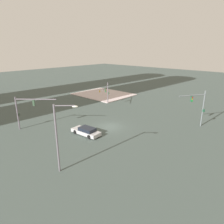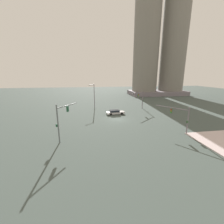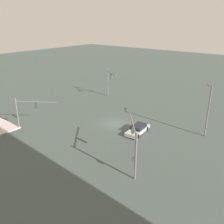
{
  "view_description": "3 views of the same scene",
  "coord_description": "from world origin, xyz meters",
  "px_view_note": "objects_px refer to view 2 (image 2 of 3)",
  "views": [
    {
      "loc": [
        -22.06,
        23.52,
        13.12
      ],
      "look_at": [
        -2.52,
        2.16,
        3.76
      ],
      "focal_mm": 32.3,
      "sensor_mm": 36.0,
      "label": 1
    },
    {
      "loc": [
        -6.47,
        -34.04,
        10.62
      ],
      "look_at": [
        -1.13,
        0.05,
        1.9
      ],
      "focal_mm": 23.8,
      "sensor_mm": 36.0,
      "label": 2
    },
    {
      "loc": [
        29.38,
        22.85,
        16.37
      ],
      "look_at": [
        2.03,
        0.93,
        2.93
      ],
      "focal_mm": 39.04,
      "sensor_mm": 36.0,
      "label": 3
    }
  ],
  "objects_px": {
    "streetlamp_curved_arm": "(94,95)",
    "sedan_car_approaching": "(115,112)",
    "traffic_signal_cross_street": "(62,117)",
    "traffic_signal_opposite_side": "(140,97)",
    "traffic_signal_near_corner": "(179,115)"
  },
  "relations": [
    {
      "from": "streetlamp_curved_arm",
      "to": "sedan_car_approaching",
      "type": "distance_m",
      "value": 10.62
    },
    {
      "from": "traffic_signal_cross_street",
      "to": "sedan_car_approaching",
      "type": "relative_size",
      "value": 1.24
    },
    {
      "from": "traffic_signal_cross_street",
      "to": "streetlamp_curved_arm",
      "type": "relative_size",
      "value": 0.81
    },
    {
      "from": "traffic_signal_opposite_side",
      "to": "streetlamp_curved_arm",
      "type": "bearing_deg",
      "value": -53.15
    },
    {
      "from": "traffic_signal_opposite_side",
      "to": "sedan_car_approaching",
      "type": "relative_size",
      "value": 1.1
    },
    {
      "from": "traffic_signal_cross_street",
      "to": "traffic_signal_opposite_side",
      "type": "bearing_deg",
      "value": -13.46
    },
    {
      "from": "traffic_signal_cross_street",
      "to": "sedan_car_approaching",
      "type": "bearing_deg",
      "value": -5.49
    },
    {
      "from": "streetlamp_curved_arm",
      "to": "sedan_car_approaching",
      "type": "xyz_separation_m",
      "value": [
        5.49,
        -8.21,
        -3.92
      ]
    },
    {
      "from": "traffic_signal_near_corner",
      "to": "streetlamp_curved_arm",
      "type": "relative_size",
      "value": 0.75
    },
    {
      "from": "traffic_signal_opposite_side",
      "to": "traffic_signal_cross_street",
      "type": "distance_m",
      "value": 28.54
    },
    {
      "from": "streetlamp_curved_arm",
      "to": "traffic_signal_opposite_side",
      "type": "bearing_deg",
      "value": 123.36
    },
    {
      "from": "traffic_signal_opposite_side",
      "to": "traffic_signal_cross_street",
      "type": "relative_size",
      "value": 0.89
    },
    {
      "from": "traffic_signal_near_corner",
      "to": "traffic_signal_cross_street",
      "type": "bearing_deg",
      "value": 57.08
    },
    {
      "from": "traffic_signal_opposite_side",
      "to": "streetlamp_curved_arm",
      "type": "height_order",
      "value": "streetlamp_curved_arm"
    },
    {
      "from": "traffic_signal_opposite_side",
      "to": "traffic_signal_near_corner",
      "type": "bearing_deg",
      "value": 51.01
    }
  ]
}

